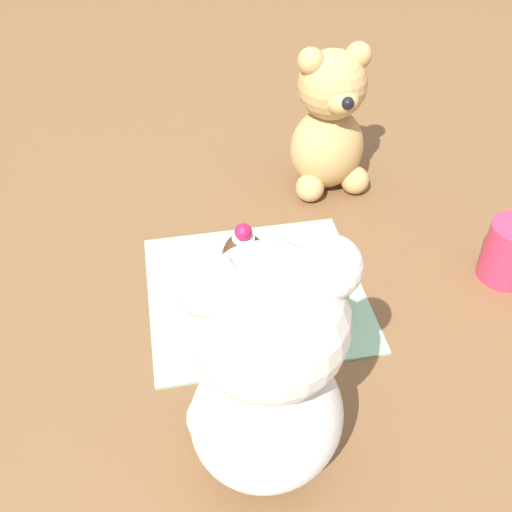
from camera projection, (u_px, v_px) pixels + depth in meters
The scene contains 7 objects.
ground_plane at pixel (256, 293), 0.67m from camera, with size 4.00×4.00×0.00m, color brown.
knitted_placemat at pixel (256, 291), 0.67m from camera, with size 0.24×0.22×0.01m, color #8EBC99.
teddy_bear_cream at pixel (267, 377), 0.44m from camera, with size 0.13×0.13×0.25m.
teddy_bear_tan at pixel (330, 125), 0.76m from camera, with size 0.11×0.10×0.20m.
cupcake_near_cream_bear at pixel (321, 295), 0.63m from camera, with size 0.05×0.05×0.07m.
cupcake_near_tan_bear at pixel (244, 257), 0.66m from camera, with size 0.05×0.05×0.07m.
juice_glass at pixel (510, 252), 0.67m from camera, with size 0.06×0.06×0.07m, color #DB3356.
Camera 1 is at (0.09, 0.46, 0.48)m, focal length 42.00 mm.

